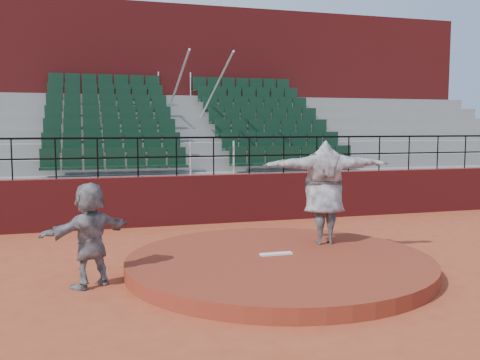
{
  "coord_description": "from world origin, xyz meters",
  "views": [
    {
      "loc": [
        -3.34,
        -8.87,
        2.59
      ],
      "look_at": [
        0.0,
        2.5,
        1.4
      ],
      "focal_mm": 40.0,
      "sensor_mm": 36.0,
      "label": 1
    }
  ],
  "objects": [
    {
      "name": "pitchers_mound",
      "position": [
        0.0,
        0.0,
        0.12
      ],
      "size": [
        5.5,
        5.5,
        0.25
      ],
      "primitive_type": "cylinder",
      "color": "maroon",
      "rests_on": "ground"
    },
    {
      "name": "boundary_wall",
      "position": [
        0.0,
        5.0,
        0.65
      ],
      "size": [
        24.0,
        0.3,
        1.3
      ],
      "primitive_type": "cube",
      "color": "maroon",
      "rests_on": "ground"
    },
    {
      "name": "fielder",
      "position": [
        -3.27,
        -0.06,
        0.85
      ],
      "size": [
        1.62,
        1.23,
        1.71
      ],
      "primitive_type": "imported",
      "rotation": [
        0.0,
        0.0,
        3.67
      ],
      "color": "black",
      "rests_on": "ground"
    },
    {
      "name": "press_box_facade",
      "position": [
        0.0,
        12.6,
        3.55
      ],
      "size": [
        24.0,
        3.0,
        7.1
      ],
      "primitive_type": "cube",
      "color": "maroon",
      "rests_on": "ground"
    },
    {
      "name": "wall_railing",
      "position": [
        0.0,
        5.0,
        2.03
      ],
      "size": [
        24.04,
        0.05,
        1.03
      ],
      "color": "black",
      "rests_on": "boundary_wall"
    },
    {
      "name": "seating_deck",
      "position": [
        0.0,
        8.64,
        1.45
      ],
      "size": [
        24.0,
        5.97,
        4.63
      ],
      "color": "gray",
      "rests_on": "ground"
    },
    {
      "name": "pitching_rubber",
      "position": [
        0.0,
        0.15,
        0.27
      ],
      "size": [
        0.6,
        0.15,
        0.03
      ],
      "primitive_type": "cube",
      "color": "white",
      "rests_on": "pitchers_mound"
    },
    {
      "name": "ground",
      "position": [
        0.0,
        0.0,
        0.0
      ],
      "size": [
        90.0,
        90.0,
        0.0
      ],
      "primitive_type": "plane",
      "color": "#A94326",
      "rests_on": "ground"
    },
    {
      "name": "pitcher",
      "position": [
        1.25,
        0.8,
        1.28
      ],
      "size": [
        2.61,
        1.05,
        2.06
      ],
      "primitive_type": "imported",
      "rotation": [
        0.0,
        0.0,
        2.99
      ],
      "color": "black",
      "rests_on": "pitchers_mound"
    }
  ]
}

